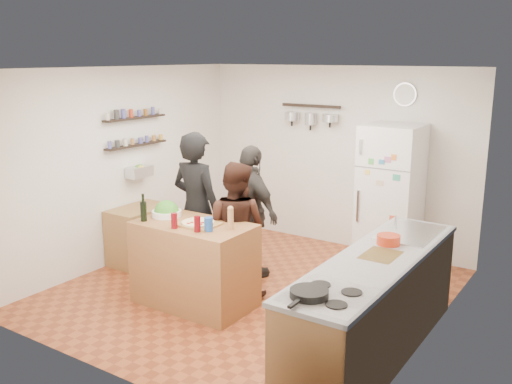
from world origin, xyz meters
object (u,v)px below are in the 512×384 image
Objects in this scene: fridge at (390,195)px; person_back at (251,212)px; skillet at (309,293)px; prep_island at (194,264)px; red_bowl at (388,240)px; pepper_mill at (231,220)px; wine_bottle at (144,212)px; wall_clock at (405,94)px; person_left at (197,208)px; person_center at (235,229)px; salt_canister at (209,224)px; counter_run at (375,307)px; side_table at (140,235)px; salad_bowl at (167,213)px.

person_back is at bearing -131.94° from fridge.
person_back is 5.62× the size of skillet.
prep_island is 2.08m from red_bowl.
wine_bottle is at bearing -164.13° from pepper_mill.
wall_clock is at bearing 100.00° from skillet.
person_left is (-0.38, 0.51, 0.44)m from prep_island.
person_center reaches higher than red_bowl.
skillet is (1.62, -0.87, -0.03)m from salt_canister.
person_left is at bearing 80.59° from wine_bottle.
person_left is 1.00× the size of fridge.
red_bowl is (1.76, -0.00, 0.20)m from person_center.
person_left reaches higher than counter_run.
person_center is at bearing 125.82° from person_back.
person_left is (-0.83, 0.46, -0.11)m from pepper_mill.
wine_bottle is at bearing -124.40° from fridge.
side_table is (-1.72, 0.74, -0.62)m from salt_canister.
red_bowl is (1.97, 0.46, 0.51)m from prep_island.
skillet is 0.96× the size of wall_clock.
fridge is at bearing 100.96° from skillet.
red_bowl reaches higher than salad_bowl.
pepper_mill is 0.65× the size of wall_clock.
person_back is 0.61× the size of counter_run.
side_table is (-0.92, 0.84, -0.65)m from wine_bottle.
salad_bowl is 1.08m from person_back.
prep_island is at bearing -173.66° from pepper_mill.
wine_bottle is 0.96× the size of red_bowl.
prep_island is 0.48× the size of counter_run.
fridge is at bearing -90.00° from wall_clock.
person_left reaches higher than pepper_mill.
pepper_mill is at bearing 48.58° from salt_canister.
side_table is at bearing 154.23° from skillet.
salad_bowl is at bearing 86.08° from person_left.
pepper_mill is 0.11× the size of fridge.
wall_clock reaches higher than person_center.
person_center is 1.77m from red_bowl.
pepper_mill is 2.99m from wall_clock.
pepper_mill is 0.54m from person_center.
wall_clock reaches higher than counter_run.
wall_clock reaches higher than salad_bowl.
salt_canister is 1.17m from person_back.
fridge is (-0.65, 3.36, -0.05)m from skillet.
wall_clock reaches higher than person_back.
person_left is at bearing 68.80° from person_back.
counter_run is at bearing -9.16° from side_table.
skillet is at bearing -91.97° from red_bowl.
salad_bowl is at bearing -29.56° from side_table.
prep_island is 0.59m from person_center.
person_left and fridge have the same top height.
red_bowl reaches higher than skillet.
prep_island is at bearing -115.22° from wall_clock.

